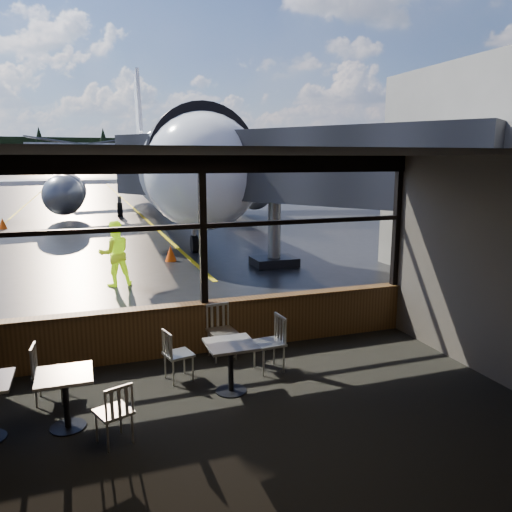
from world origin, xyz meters
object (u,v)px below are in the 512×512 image
chair_near_w (179,355)px  chair_near_n (222,332)px  chair_mid_w (49,373)px  airliner (157,122)px  jet_bridge (278,199)px  cafe_table_near (231,368)px  ground_crew (115,253)px  cone_wing (3,223)px  cafe_table_mid (66,401)px  chair_near_e (269,344)px  cone_nose (171,253)px  chair_mid_s (114,412)px

chair_near_w → chair_near_n: size_ratio=0.89×
chair_mid_w → airliner: bearing=172.1°
jet_bridge → cafe_table_near: 8.27m
ground_crew → cone_wing: ground_crew is taller
ground_crew → cafe_table_mid: bearing=71.8°
chair_near_w → chair_near_e: bearing=71.7°
jet_bridge → chair_near_n: 7.03m
cafe_table_mid → chair_mid_w: (-0.24, 0.86, 0.06)m
chair_near_e → ground_crew: bearing=12.0°
cafe_table_mid → cone_nose: cafe_table_mid is taller
chair_mid_w → cone_nose: bearing=165.0°
chair_near_n → cone_nose: (0.60, 8.78, -0.20)m
airliner → cafe_table_near: airliner is taller
airliner → cone_nose: 14.65m
chair_mid_s → cone_nose: (2.56, 10.92, -0.14)m
cone_wing → chair_near_n: bearing=-73.0°
chair_near_e → ground_crew: ground_crew is taller
airliner → chair_near_w: bearing=-95.2°
chair_near_e → chair_mid_w: 3.34m
chair_near_n → ground_crew: size_ratio=0.53×
chair_near_w → ground_crew: 6.60m
chair_near_w → cone_nose: bearing=157.9°
chair_near_e → chair_mid_w: bearing=84.9°
cafe_table_mid → chair_near_w: (1.63, 0.96, 0.05)m
cafe_table_mid → ground_crew: bearing=81.6°
airliner → chair_near_e: (-1.71, -23.09, -5.10)m
cone_nose → airliner: bearing=82.9°
jet_bridge → chair_near_w: size_ratio=12.20×
chair_near_e → cone_nose: size_ratio=1.73×
chair_mid_s → chair_mid_w: 1.63m
cone_nose → chair_near_e: bearing=-90.1°
chair_near_w → airliner: bearing=159.0°
jet_bridge → cafe_table_near: size_ratio=13.31×
chair_near_w → chair_mid_w: chair_mid_w is taller
chair_near_e → cone_wing: 21.33m
ground_crew → cone_wing: bearing=-81.2°
chair_near_w → ground_crew: ground_crew is taller
cone_nose → chair_near_w: bearing=-99.0°
ground_crew → cone_nose: size_ratio=3.30×
cone_nose → cone_wing: (-6.56, 10.76, 0.01)m
jet_bridge → cone_nose: 4.47m
chair_mid_s → cone_nose: chair_mid_s is taller
chair_near_e → cone_wing: bearing=13.4°
chair_near_w → cone_wing: size_ratio=1.50×
chair_mid_w → ground_crew: (1.36, 6.66, 0.46)m
chair_mid_w → cone_wing: chair_mid_w is taller
chair_near_e → chair_mid_s: (-2.55, -1.38, -0.06)m
ground_crew → cone_nose: ground_crew is taller
jet_bridge → chair_near_n: bearing=-119.9°
cafe_table_mid → chair_near_w: chair_near_w is taller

